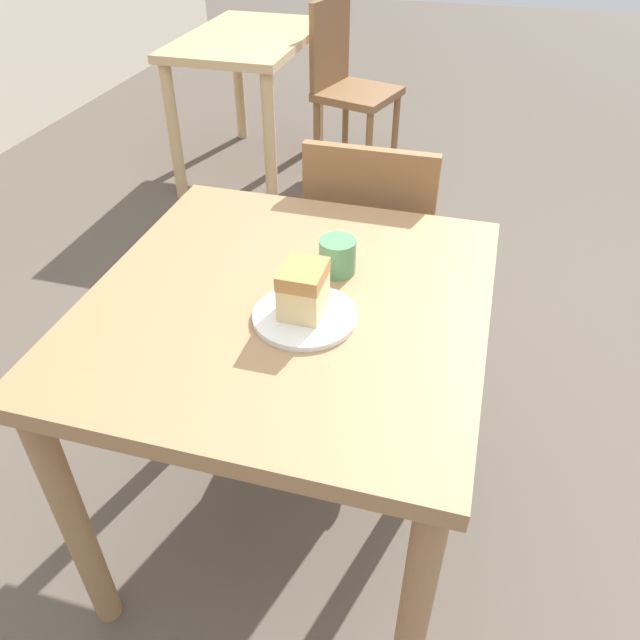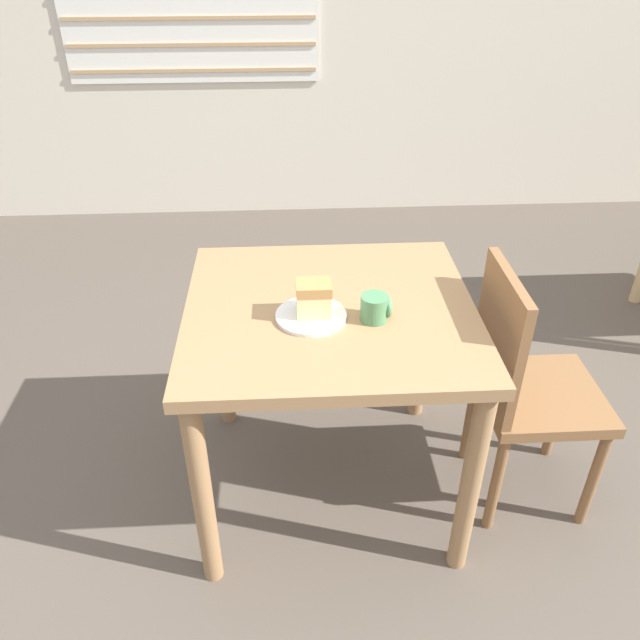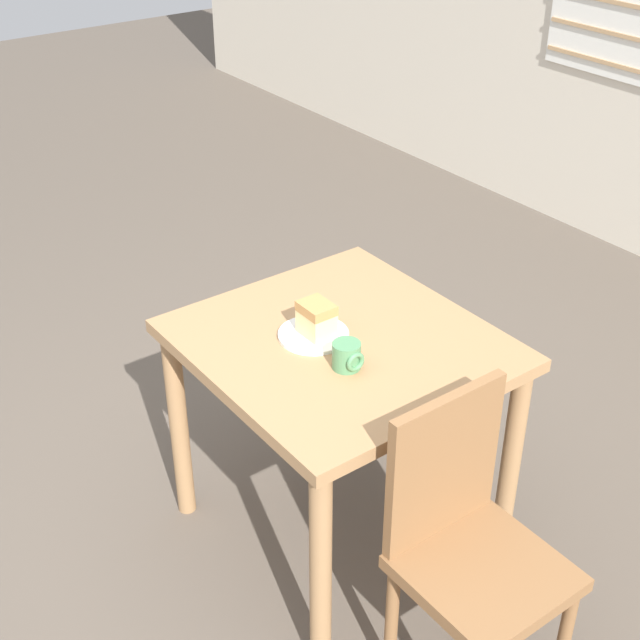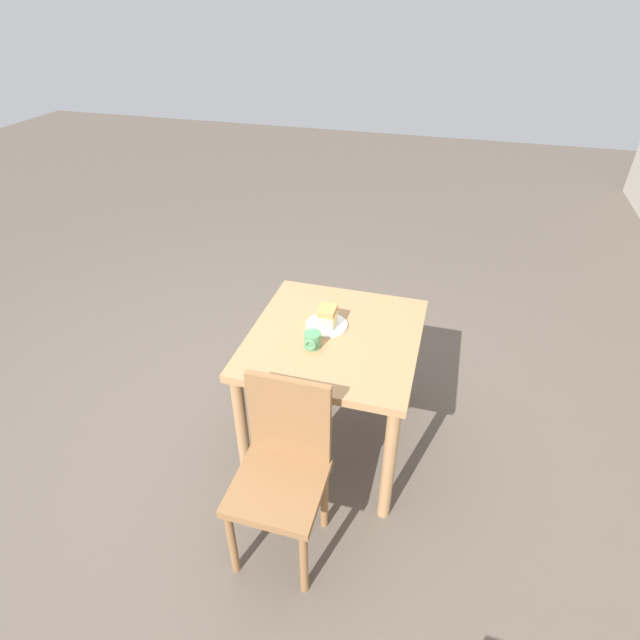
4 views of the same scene
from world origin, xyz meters
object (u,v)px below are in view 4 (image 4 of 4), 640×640
chair_near_window (282,467)px  coffee_mug (312,340)px  dining_table_near (334,354)px  plate (327,325)px  cake_slice (327,317)px

chair_near_window → coffee_mug: bearing=91.3°
dining_table_near → chair_near_window: 0.64m
plate → coffee_mug: (0.18, -0.02, 0.03)m
dining_table_near → plate: (-0.06, -0.06, 0.13)m
plate → cake_slice: size_ratio=2.05×
plate → coffee_mug: bearing=-6.0°
plate → dining_table_near: bearing=43.3°
dining_table_near → chair_near_window: size_ratio=0.99×
dining_table_near → plate: plate is taller
dining_table_near → coffee_mug: 0.22m
chair_near_window → cake_slice: chair_near_window is taller
cake_slice → coffee_mug: cake_slice is taller
dining_table_near → coffee_mug: (0.12, -0.08, 0.16)m
chair_near_window → coffee_mug: size_ratio=10.05×
dining_table_near → cake_slice: (-0.05, -0.05, 0.18)m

